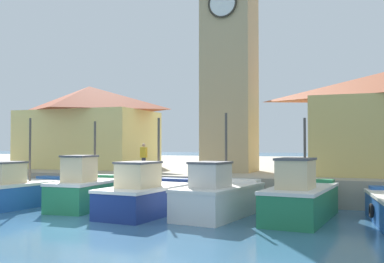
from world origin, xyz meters
name	(u,v)px	position (x,y,z in m)	size (l,w,h in m)	color
ground_plane	(59,226)	(0.00, 0.00, 0.00)	(300.00, 300.00, 0.00)	#386689
quay_wharf	(247,168)	(0.00, 27.48, 0.63)	(120.00, 40.00, 1.25)	#A89E89
fishing_boat_left_inner	(19,191)	(-4.79, 3.43, 0.71)	(2.53, 4.91, 4.04)	#2356A8
fishing_boat_mid_left	(88,190)	(-1.47, 3.94, 0.80)	(2.00, 4.31, 3.85)	#237A4C
fishing_boat_center	(149,196)	(1.70, 3.56, 0.73)	(2.57, 5.44, 3.92)	navy
fishing_boat_mid_right	(219,197)	(4.55, 3.87, 0.75)	(2.68, 4.97, 4.07)	silver
fishing_boat_right_inner	(301,198)	(7.63, 4.23, 0.79)	(2.47, 5.29, 3.84)	#237A4C
clock_tower	(230,46)	(2.67, 12.20, 8.56)	(3.31, 3.31, 15.35)	tan
warehouse_left	(89,126)	(-7.47, 13.12, 4.08)	(8.64, 5.98, 5.51)	#E5D17A
dock_worker_near_tower	(144,158)	(-1.18, 8.80, 2.10)	(0.34, 0.22, 1.62)	#33333D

